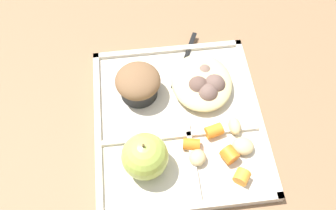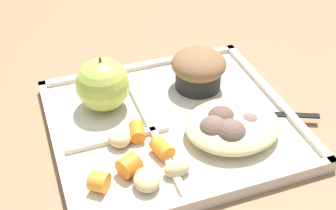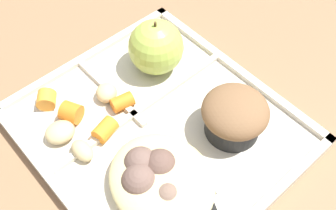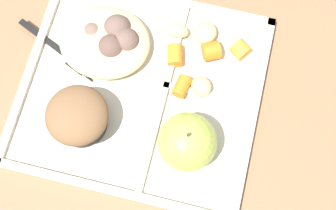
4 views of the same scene
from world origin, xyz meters
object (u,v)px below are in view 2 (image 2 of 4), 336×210
bran_muffin (199,69)px  lunch_tray (172,124)px  plastic_fork (259,114)px  green_apple (103,84)px

bran_muffin → lunch_tray: bearing=-135.5°
lunch_tray → plastic_fork: bearing=-12.5°
bran_muffin → plastic_fork: bran_muffin is taller
bran_muffin → plastic_fork: size_ratio=0.59×
lunch_tray → plastic_fork: 0.12m
lunch_tray → bran_muffin: bearing=44.5°
lunch_tray → plastic_fork: size_ratio=2.36×
plastic_fork → green_apple: bearing=155.3°
lunch_tray → green_apple: bearing=140.4°
lunch_tray → bran_muffin: bran_muffin is taller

